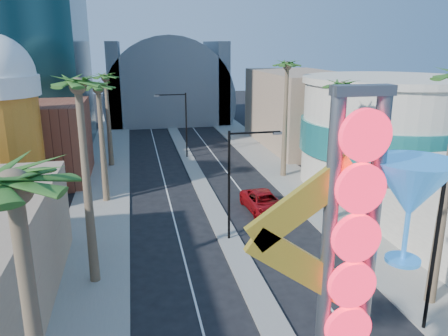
% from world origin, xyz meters
% --- Properties ---
extents(sidewalk_west, '(5.00, 100.00, 0.15)m').
position_xyz_m(sidewalk_west, '(-9.50, 35.00, 0.07)').
color(sidewalk_west, gray).
rests_on(sidewalk_west, ground).
extents(sidewalk_east, '(5.00, 100.00, 0.15)m').
position_xyz_m(sidewalk_east, '(9.50, 35.00, 0.07)').
color(sidewalk_east, gray).
rests_on(sidewalk_east, ground).
extents(median, '(1.60, 84.00, 0.15)m').
position_xyz_m(median, '(0.00, 38.00, 0.07)').
color(median, gray).
rests_on(median, ground).
extents(brick_filler_west, '(10.00, 10.00, 8.00)m').
position_xyz_m(brick_filler_west, '(-16.00, 38.00, 4.00)').
color(brick_filler_west, brown).
rests_on(brick_filler_west, ground).
extents(filler_east, '(10.00, 20.00, 10.00)m').
position_xyz_m(filler_east, '(16.00, 48.00, 5.00)').
color(filler_east, '#9B7C64').
rests_on(filler_east, ground).
extents(turquoise_building, '(16.60, 16.60, 10.60)m').
position_xyz_m(turquoise_building, '(18.00, 30.00, 5.25)').
color(turquoise_building, beige).
rests_on(turquoise_building, ground).
extents(canopy, '(22.00, 16.00, 22.00)m').
position_xyz_m(canopy, '(0.00, 72.00, 4.31)').
color(canopy, slate).
rests_on(canopy, ground).
extents(neon_sign, '(6.53, 2.60, 12.55)m').
position_xyz_m(neon_sign, '(0.82, 2.96, 7.31)').
color(neon_sign, gray).
rests_on(neon_sign, ground).
extents(streetlight_0, '(3.79, 0.25, 8.00)m').
position_xyz_m(streetlight_0, '(0.55, 20.00, 4.88)').
color(streetlight_0, black).
rests_on(streetlight_0, ground).
extents(streetlight_1, '(3.79, 0.25, 8.00)m').
position_xyz_m(streetlight_1, '(-0.55, 44.00, 4.88)').
color(streetlight_1, black).
rests_on(streetlight_1, ground).
extents(streetlight_2, '(3.45, 0.25, 8.00)m').
position_xyz_m(streetlight_2, '(6.72, 8.00, 4.83)').
color(streetlight_2, black).
rests_on(streetlight_2, ground).
extents(palm_0, '(2.40, 2.40, 11.70)m').
position_xyz_m(palm_0, '(-9.00, 2.00, 9.93)').
color(palm_0, brown).
rests_on(palm_0, ground).
extents(palm_1, '(2.40, 2.40, 12.70)m').
position_xyz_m(palm_1, '(-9.00, 16.00, 10.82)').
color(palm_1, brown).
rests_on(palm_1, ground).
extents(palm_2, '(2.40, 2.40, 11.20)m').
position_xyz_m(palm_2, '(-9.00, 30.00, 9.48)').
color(palm_2, brown).
rests_on(palm_2, ground).
extents(palm_3, '(2.40, 2.40, 11.20)m').
position_xyz_m(palm_3, '(-9.00, 42.00, 9.48)').
color(palm_3, brown).
rests_on(palm_3, ground).
extents(palm_6, '(2.40, 2.40, 11.70)m').
position_xyz_m(palm_6, '(9.00, 22.00, 9.93)').
color(palm_6, brown).
rests_on(palm_6, ground).
extents(palm_7, '(2.40, 2.40, 12.70)m').
position_xyz_m(palm_7, '(9.00, 34.00, 10.82)').
color(palm_7, brown).
rests_on(palm_7, ground).
extents(red_pickup, '(3.05, 6.06, 1.64)m').
position_xyz_m(red_pickup, '(4.04, 24.74, 0.82)').
color(red_pickup, '#AB0D12').
rests_on(red_pickup, ground).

